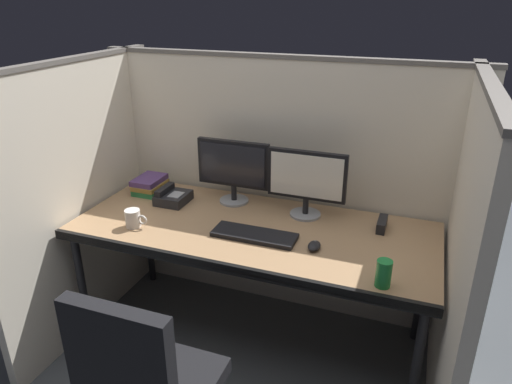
{
  "coord_description": "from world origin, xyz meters",
  "views": [
    {
      "loc": [
        0.78,
        -1.77,
        1.88
      ],
      "look_at": [
        0.0,
        0.35,
        0.92
      ],
      "focal_mm": 33.0,
      "sensor_mm": 36.0,
      "label": 1
    }
  ],
  "objects_px": {
    "coffee_mug": "(133,218)",
    "red_stapler": "(382,224)",
    "computer_mouse": "(314,246)",
    "keyboard_main": "(254,235)",
    "monitor_right": "(307,179)",
    "monitor_left": "(233,167)",
    "soda_can": "(384,274)",
    "desk": "(252,236)",
    "book_stack": "(150,185)",
    "desk_phone": "(172,197)"
  },
  "relations": [
    {
      "from": "monitor_left",
      "to": "keyboard_main",
      "type": "xyz_separation_m",
      "value": [
        0.26,
        -0.36,
        -0.2
      ]
    },
    {
      "from": "desk",
      "to": "coffee_mug",
      "type": "relative_size",
      "value": 15.08
    },
    {
      "from": "keyboard_main",
      "to": "red_stapler",
      "type": "distance_m",
      "value": 0.67
    },
    {
      "from": "coffee_mug",
      "to": "red_stapler",
      "type": "xyz_separation_m",
      "value": [
        1.23,
        0.43,
        -0.02
      ]
    },
    {
      "from": "computer_mouse",
      "to": "soda_can",
      "type": "bearing_deg",
      "value": -30.51
    },
    {
      "from": "desk",
      "to": "keyboard_main",
      "type": "xyz_separation_m",
      "value": [
        0.05,
        -0.09,
        0.06
      ]
    },
    {
      "from": "coffee_mug",
      "to": "soda_can",
      "type": "distance_m",
      "value": 1.3
    },
    {
      "from": "monitor_left",
      "to": "red_stapler",
      "type": "xyz_separation_m",
      "value": [
        0.86,
        -0.05,
        -0.19
      ]
    },
    {
      "from": "keyboard_main",
      "to": "computer_mouse",
      "type": "distance_m",
      "value": 0.31
    },
    {
      "from": "monitor_right",
      "to": "soda_can",
      "type": "height_order",
      "value": "monitor_right"
    },
    {
      "from": "coffee_mug",
      "to": "red_stapler",
      "type": "bearing_deg",
      "value": 19.11
    },
    {
      "from": "desk_phone",
      "to": "soda_can",
      "type": "bearing_deg",
      "value": -19.66
    },
    {
      "from": "coffee_mug",
      "to": "book_stack",
      "type": "height_order",
      "value": "same"
    },
    {
      "from": "computer_mouse",
      "to": "red_stapler",
      "type": "distance_m",
      "value": 0.43
    },
    {
      "from": "desk",
      "to": "book_stack",
      "type": "distance_m",
      "value": 0.8
    },
    {
      "from": "coffee_mug",
      "to": "book_stack",
      "type": "xyz_separation_m",
      "value": [
        -0.17,
        0.44,
        -0.0
      ]
    },
    {
      "from": "red_stapler",
      "to": "monitor_right",
      "type": "bearing_deg",
      "value": 177.8
    },
    {
      "from": "coffee_mug",
      "to": "desk_phone",
      "type": "height_order",
      "value": "coffee_mug"
    },
    {
      "from": "monitor_right",
      "to": "soda_can",
      "type": "distance_m",
      "value": 0.74
    },
    {
      "from": "keyboard_main",
      "to": "coffee_mug",
      "type": "distance_m",
      "value": 0.65
    },
    {
      "from": "computer_mouse",
      "to": "desk_phone",
      "type": "relative_size",
      "value": 0.51
    },
    {
      "from": "computer_mouse",
      "to": "red_stapler",
      "type": "relative_size",
      "value": 0.64
    },
    {
      "from": "desk",
      "to": "computer_mouse",
      "type": "xyz_separation_m",
      "value": [
        0.36,
        -0.1,
        0.07
      ]
    },
    {
      "from": "computer_mouse",
      "to": "soda_can",
      "type": "xyz_separation_m",
      "value": [
        0.34,
        -0.2,
        0.04
      ]
    },
    {
      "from": "coffee_mug",
      "to": "book_stack",
      "type": "relative_size",
      "value": 0.58
    },
    {
      "from": "monitor_right",
      "to": "red_stapler",
      "type": "height_order",
      "value": "monitor_right"
    },
    {
      "from": "desk_phone",
      "to": "red_stapler",
      "type": "xyz_separation_m",
      "value": [
        1.2,
        0.08,
        -0.01
      ]
    },
    {
      "from": "computer_mouse",
      "to": "monitor_left",
      "type": "bearing_deg",
      "value": 146.83
    },
    {
      "from": "monitor_right",
      "to": "keyboard_main",
      "type": "xyz_separation_m",
      "value": [
        -0.18,
        -0.33,
        -0.2
      ]
    },
    {
      "from": "desk",
      "to": "monitor_right",
      "type": "relative_size",
      "value": 4.42
    },
    {
      "from": "desk",
      "to": "coffee_mug",
      "type": "xyz_separation_m",
      "value": [
        -0.59,
        -0.2,
        0.1
      ]
    },
    {
      "from": "keyboard_main",
      "to": "desk_phone",
      "type": "relative_size",
      "value": 2.26
    },
    {
      "from": "keyboard_main",
      "to": "desk_phone",
      "type": "distance_m",
      "value": 0.65
    },
    {
      "from": "desk",
      "to": "monitor_left",
      "type": "bearing_deg",
      "value": 128.34
    },
    {
      "from": "monitor_right",
      "to": "desk",
      "type": "bearing_deg",
      "value": -133.03
    },
    {
      "from": "keyboard_main",
      "to": "monitor_left",
      "type": "bearing_deg",
      "value": 126.06
    },
    {
      "from": "desk",
      "to": "monitor_left",
      "type": "relative_size",
      "value": 4.42
    },
    {
      "from": "monitor_right",
      "to": "computer_mouse",
      "type": "height_order",
      "value": "monitor_right"
    },
    {
      "from": "desk_phone",
      "to": "book_stack",
      "type": "xyz_separation_m",
      "value": [
        -0.21,
        0.09,
        0.01
      ]
    },
    {
      "from": "desk_phone",
      "to": "book_stack",
      "type": "distance_m",
      "value": 0.23
    },
    {
      "from": "red_stapler",
      "to": "monitor_left",
      "type": "bearing_deg",
      "value": 176.62
    },
    {
      "from": "desk",
      "to": "soda_can",
      "type": "bearing_deg",
      "value": -23.42
    },
    {
      "from": "monitor_right",
      "to": "coffee_mug",
      "type": "height_order",
      "value": "monitor_right"
    },
    {
      "from": "computer_mouse",
      "to": "coffee_mug",
      "type": "bearing_deg",
      "value": -174.02
    },
    {
      "from": "monitor_right",
      "to": "computer_mouse",
      "type": "bearing_deg",
      "value": -68.5
    },
    {
      "from": "computer_mouse",
      "to": "red_stapler",
      "type": "xyz_separation_m",
      "value": [
        0.28,
        0.33,
        0.01
      ]
    },
    {
      "from": "red_stapler",
      "to": "book_stack",
      "type": "distance_m",
      "value": 1.4
    },
    {
      "from": "computer_mouse",
      "to": "soda_can",
      "type": "relative_size",
      "value": 0.79
    },
    {
      "from": "monitor_right",
      "to": "book_stack",
      "type": "height_order",
      "value": "monitor_right"
    },
    {
      "from": "computer_mouse",
      "to": "keyboard_main",
      "type": "bearing_deg",
      "value": 177.43
    }
  ]
}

